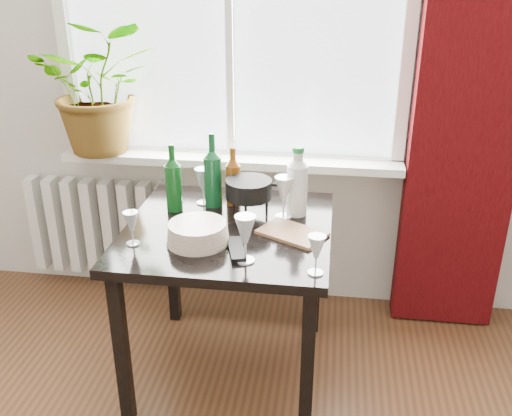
# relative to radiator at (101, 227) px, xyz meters

# --- Properties ---
(windowsill) EXTENTS (1.72, 0.20, 0.04)m
(windowsill) POSITION_rel_radiator_xyz_m (0.75, -0.03, 0.44)
(windowsill) COLOR white
(windowsill) RESTS_ON ground
(curtain) EXTENTS (0.50, 0.12, 2.56)m
(curtain) POSITION_rel_radiator_xyz_m (1.87, -0.06, 0.92)
(curtain) COLOR #320406
(curtain) RESTS_ON ground
(radiator) EXTENTS (0.80, 0.10, 0.55)m
(radiator) POSITION_rel_radiator_xyz_m (0.00, 0.00, 0.00)
(radiator) COLOR white
(radiator) RESTS_ON ground
(table) EXTENTS (0.85, 0.85, 0.74)m
(table) POSITION_rel_radiator_xyz_m (0.85, -0.63, 0.27)
(table) COLOR black
(table) RESTS_ON ground
(potted_plant) EXTENTS (0.68, 0.61, 0.66)m
(potted_plant) POSITION_rel_radiator_xyz_m (0.11, -0.04, 0.79)
(potted_plant) COLOR #39701E
(potted_plant) RESTS_ON windowsill
(wine_bottle_left) EXTENTS (0.09, 0.09, 0.30)m
(wine_bottle_left) POSITION_rel_radiator_xyz_m (0.59, -0.49, 0.51)
(wine_bottle_left) COLOR #0D4314
(wine_bottle_left) RESTS_ON table
(wine_bottle_right) EXTENTS (0.09, 0.09, 0.34)m
(wine_bottle_right) POSITION_rel_radiator_xyz_m (0.75, -0.42, 0.53)
(wine_bottle_right) COLOR #0C431E
(wine_bottle_right) RESTS_ON table
(bottle_amber) EXTENTS (0.07, 0.07, 0.27)m
(bottle_amber) POSITION_rel_radiator_xyz_m (0.83, -0.39, 0.50)
(bottle_amber) COLOR #6C350C
(bottle_amber) RESTS_ON table
(cleaning_bottle) EXTENTS (0.11, 0.11, 0.31)m
(cleaning_bottle) POSITION_rel_radiator_xyz_m (1.12, -0.46, 0.52)
(cleaning_bottle) COLOR white
(cleaning_bottle) RESTS_ON table
(wineglass_front_right) EXTENTS (0.09, 0.09, 0.19)m
(wineglass_front_right) POSITION_rel_radiator_xyz_m (0.97, -0.91, 0.45)
(wineglass_front_right) COLOR silver
(wineglass_front_right) RESTS_ON table
(wineglass_far_right) EXTENTS (0.08, 0.08, 0.15)m
(wineglass_far_right) POSITION_rel_radiator_xyz_m (1.23, -0.96, 0.44)
(wineglass_far_right) COLOR white
(wineglass_far_right) RESTS_ON table
(wineglass_back_center) EXTENTS (0.10, 0.10, 0.19)m
(wineglass_back_center) POSITION_rel_radiator_xyz_m (1.07, -0.50, 0.45)
(wineglass_back_center) COLOR silver
(wineglass_back_center) RESTS_ON table
(wineglass_back_left) EXTENTS (0.09, 0.09, 0.17)m
(wineglass_back_left) POSITION_rel_radiator_xyz_m (0.70, -0.40, 0.45)
(wineglass_back_left) COLOR #B6BCC4
(wineglass_back_left) RESTS_ON table
(wineglass_front_left) EXTENTS (0.06, 0.06, 0.14)m
(wineglass_front_left) POSITION_rel_radiator_xyz_m (0.51, -0.84, 0.43)
(wineglass_front_left) COLOR #B1B5BF
(wineglass_front_left) RESTS_ON table
(plate_stack) EXTENTS (0.33, 0.33, 0.08)m
(plate_stack) POSITION_rel_radiator_xyz_m (0.76, -0.78, 0.40)
(plate_stack) COLOR beige
(plate_stack) RESTS_ON table
(fondue_pot) EXTENTS (0.29, 0.27, 0.16)m
(fondue_pot) POSITION_rel_radiator_xyz_m (0.92, -0.48, 0.44)
(fondue_pot) COLOR black
(fondue_pot) RESTS_ON table
(tv_remote) EXTENTS (0.10, 0.19, 0.02)m
(tv_remote) POSITION_rel_radiator_xyz_m (0.92, -0.84, 0.37)
(tv_remote) COLOR black
(tv_remote) RESTS_ON table
(cutting_board) EXTENTS (0.31, 0.27, 0.01)m
(cutting_board) POSITION_rel_radiator_xyz_m (1.12, -0.67, 0.37)
(cutting_board) COLOR #9D6C47
(cutting_board) RESTS_ON table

